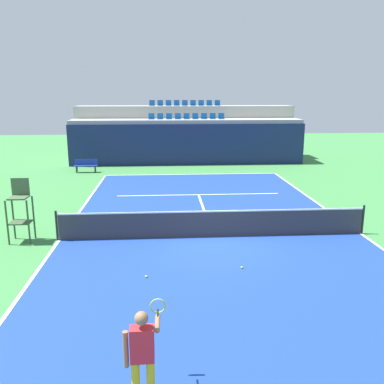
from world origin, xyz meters
TOP-DOWN VIEW (x-y plane):
  - ground_plane at (0.00, 0.00)m, footprint 80.00×80.00m
  - court_surface at (0.00, 0.00)m, footprint 11.00×24.00m
  - baseline_far at (0.00, 11.95)m, footprint 11.00×0.10m
  - sideline_left at (-5.45, 0.00)m, footprint 0.10×24.00m
  - sideline_right at (5.45, 0.00)m, footprint 0.10×24.00m
  - service_line_far at (0.00, 6.40)m, footprint 8.26×0.10m
  - centre_service_line at (0.00, 3.20)m, footprint 0.10×6.40m
  - back_wall at (0.00, 15.67)m, footprint 17.02×0.30m
  - stands_tier_lower at (0.00, 17.02)m, footprint 17.02×2.40m
  - stands_tier_upper at (0.00, 19.42)m, footprint 17.02×2.40m
  - seating_row_lower at (-0.00, 17.11)m, footprint 5.67×0.44m
  - seating_row_upper at (-0.00, 19.51)m, footprint 5.67×0.44m
  - tennis_net at (0.00, 0.00)m, footprint 11.08×0.08m
  - player at (-2.12, -8.13)m, footprint 0.69×0.98m
  - umpire_chair at (-6.70, 0.06)m, footprint 0.76×0.66m
  - player_bench at (-6.87, 13.20)m, footprint 1.50×0.40m
  - tennis_ball_0 at (0.50, -2.84)m, footprint 0.07×0.07m
  - tennis_ball_1 at (-2.28, -3.27)m, footprint 0.07×0.07m

SIDE VIEW (x-z plane):
  - ground_plane at x=0.00m, z-range 0.00..0.00m
  - court_surface at x=0.00m, z-range 0.00..0.01m
  - baseline_far at x=0.00m, z-range 0.01..0.01m
  - sideline_left at x=-5.45m, z-range 0.01..0.01m
  - sideline_right at x=5.45m, z-range 0.01..0.01m
  - service_line_far at x=0.00m, z-range 0.01..0.01m
  - centre_service_line at x=0.00m, z-range 0.01..0.01m
  - tennis_ball_0 at x=0.50m, z-range 0.01..0.08m
  - tennis_ball_1 at x=-2.28m, z-range 0.01..0.08m
  - player_bench at x=-6.87m, z-range 0.08..0.93m
  - tennis_net at x=0.00m, z-range -0.03..1.04m
  - player at x=-2.12m, z-range 0.13..1.84m
  - umpire_chair at x=-6.70m, z-range 0.09..2.29m
  - back_wall at x=0.00m, z-range 0.00..2.96m
  - stands_tier_lower at x=0.00m, z-range 0.00..3.22m
  - stands_tier_upper at x=0.00m, z-range 0.00..4.14m
  - seating_row_lower at x=0.00m, z-range 3.12..3.56m
  - seating_row_upper at x=0.00m, z-range 4.05..4.49m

